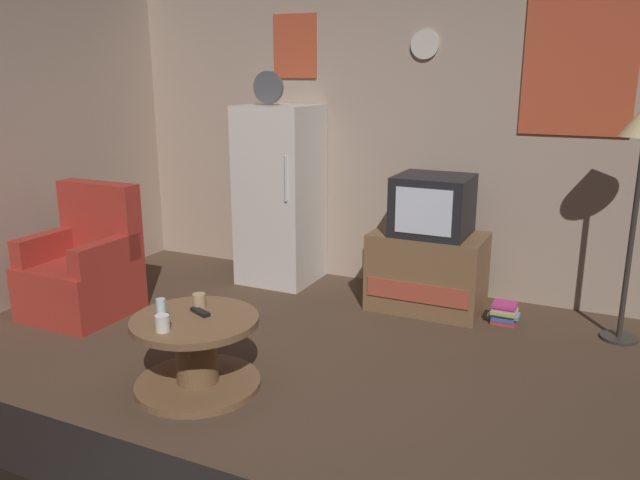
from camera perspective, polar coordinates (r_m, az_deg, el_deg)
name	(u,v)px	position (r m, az deg, el deg)	size (l,w,h in m)	color
ground_plane	(250,418)	(3.47, -6.31, -15.65)	(12.00, 12.00, 0.00)	#4C3828
wall_with_art	(405,134)	(5.25, 7.67, 9.46)	(5.20, 0.12, 2.53)	tan
fridge	(280,195)	(5.38, -3.61, 4.12)	(0.60, 0.62, 1.77)	silver
tv_stand	(427,271)	(4.87, 9.65, -2.80)	(0.84, 0.53, 0.59)	brown
crt_tv	(433,205)	(4.74, 10.16, 3.12)	(0.54, 0.51, 0.44)	black
coffee_table	(197,353)	(3.72, -11.08, -9.96)	(0.72, 0.72, 0.43)	brown
wine_glass	(161,312)	(3.55, -14.16, -6.33)	(0.05, 0.05, 0.15)	silver
mug_ceramic_white	(162,323)	(3.48, -14.03, -7.29)	(0.08, 0.08, 0.09)	silver
mug_ceramic_tan	(199,301)	(3.75, -10.85, -5.45)	(0.08, 0.08, 0.09)	tan
remote_control	(200,312)	(3.68, -10.76, -6.40)	(0.15, 0.04, 0.02)	black
armchair	(84,269)	(5.04, -20.50, -2.45)	(0.68, 0.68, 0.96)	#A52D23
book_stack	(504,313)	(4.77, 16.29, -6.33)	(0.21, 0.16, 0.15)	#BF3B39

